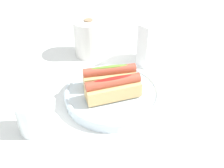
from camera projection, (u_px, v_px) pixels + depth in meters
The scene contains 7 objects.
ground_plane at pixel (109, 100), 0.74m from camera, with size 2.40×2.40×0.00m, color white.
serving_bowl at pixel (112, 94), 0.73m from camera, with size 0.27×0.27×0.03m.
hotdog_front at pixel (115, 88), 0.69m from camera, with size 0.16×0.08×0.06m.
hotdog_back at pixel (110, 76), 0.73m from camera, with size 0.16×0.09×0.06m.
water_glass at pixel (32, 119), 0.62m from camera, with size 0.07×0.07×0.09m.
paper_towel_roll at pixel (89, 38), 0.91m from camera, with size 0.11×0.11×0.13m.
napkin_box at pixel (152, 43), 0.86m from camera, with size 0.11×0.04×0.15m, color white.
Camera 1 is at (-0.26, -0.50, 0.48)m, focal length 40.81 mm.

